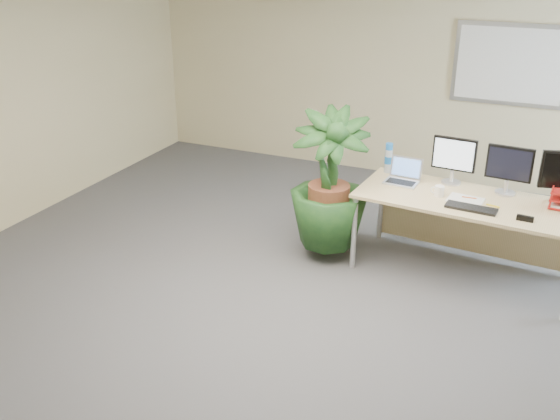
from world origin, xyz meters
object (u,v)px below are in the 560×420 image
at_px(desk, 470,211).
at_px(laptop, 403,176).
at_px(floor_plant, 329,186).
at_px(monitor_right, 509,167).
at_px(monitor_left, 454,158).

distance_m(desk, laptop, 0.70).
relative_size(floor_plant, monitor_right, 3.32).
relative_size(desk, laptop, 6.21).
xyz_separation_m(floor_plant, laptop, (0.62, 0.37, 0.07)).
height_order(desk, floor_plant, floor_plant).
height_order(desk, monitor_left, monitor_left).
bearing_deg(desk, monitor_left, 136.72).
bearing_deg(desk, monitor_right, 30.00).
relative_size(monitor_right, laptop, 1.37).
xyz_separation_m(floor_plant, monitor_right, (1.55, 0.45, 0.27)).
xyz_separation_m(desk, laptop, (-0.66, 0.08, 0.22)).
distance_m(desk, floor_plant, 1.32).
distance_m(desk, monitor_left, 0.53).
bearing_deg(monitor_left, monitor_right, -7.26).
relative_size(desk, floor_plant, 1.37).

